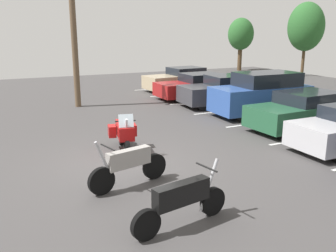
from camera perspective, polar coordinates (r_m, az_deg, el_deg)
ground at (r=11.14m, az=-6.59°, el=-5.70°), size 44.00×44.00×0.10m
motorcycle_touring at (r=11.78m, az=-6.80°, el=-1.05°), size 2.07×0.98×1.37m
motorcycle_second at (r=7.40m, az=2.21°, el=-11.36°), size 0.69×2.25×1.24m
motorcycle_third at (r=9.23m, az=-6.11°, el=-6.03°), size 0.76×2.20×1.33m
parking_stripes at (r=16.44m, az=15.68°, el=0.70°), size 20.97×4.68×0.01m
car_tan at (r=24.01m, az=2.10°, el=7.18°), size 2.22×4.81×1.46m
car_red at (r=21.34m, az=4.69°, el=6.14°), size 2.01×4.88×1.40m
car_charcoal at (r=19.26m, az=8.41°, el=5.36°), size 2.11×4.34×1.55m
car_blue at (r=17.47m, az=14.22°, el=4.78°), size 2.00×4.56×1.93m
car_green at (r=15.38m, az=20.15°, el=2.18°), size 2.08×4.57×1.48m
utility_pole at (r=19.11m, az=-14.31°, el=14.06°), size 0.82×1.70×7.29m
tree_far_left at (r=33.78m, az=20.46°, el=14.10°), size 2.97×2.97×6.03m
tree_far_right at (r=36.57m, az=11.14°, el=13.66°), size 2.41×2.41×4.90m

